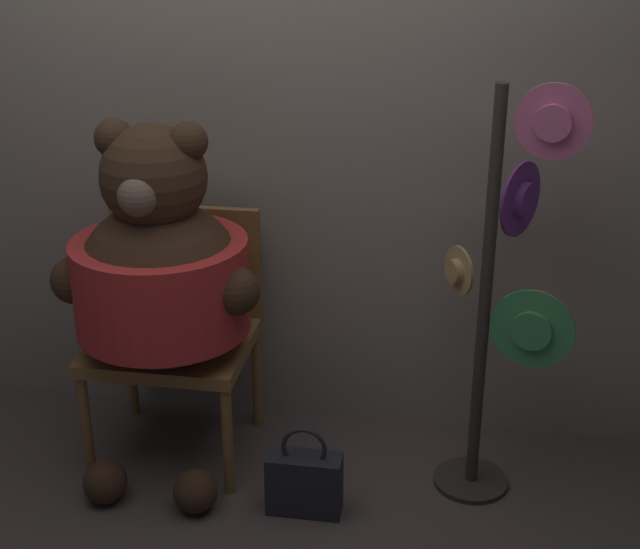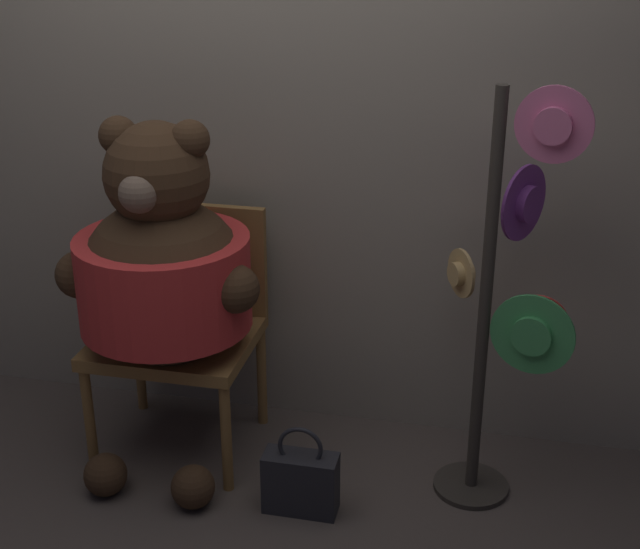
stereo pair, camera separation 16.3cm
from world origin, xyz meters
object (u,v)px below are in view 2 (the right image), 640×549
object	(u,v)px
hat_display_rack	(508,296)
handbag_on_ground	(301,481)
chair	(182,318)
teddy_bear	(163,271)

from	to	relation	value
hat_display_rack	handbag_on_ground	world-z (taller)	hat_display_rack
handbag_on_ground	hat_display_rack	bearing A→B (deg)	23.64
chair	handbag_on_ground	bearing A→B (deg)	-34.06
chair	teddy_bear	world-z (taller)	teddy_bear
teddy_bear	handbag_on_ground	bearing A→B (deg)	-20.72
chair	handbag_on_ground	size ratio (longest dim) A/B	2.72
chair	teddy_bear	bearing A→B (deg)	-86.90
chair	teddy_bear	xyz separation A→B (m)	(0.01, -0.17, 0.27)
chair	teddy_bear	size ratio (longest dim) A/B	0.70
teddy_bear	hat_display_rack	xyz separation A→B (m)	(1.23, 0.08, -0.02)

